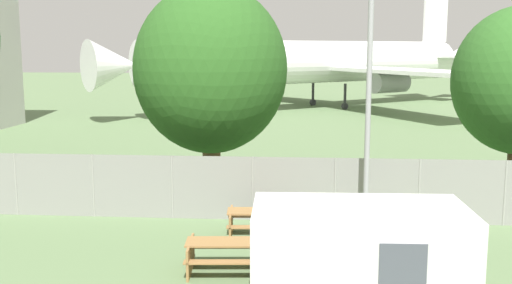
{
  "coord_description": "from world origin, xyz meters",
  "views": [
    {
      "loc": [
        4.05,
        -7.18,
        5.34
      ],
      "look_at": [
        2.41,
        13.91,
        2.0
      ],
      "focal_mm": 42.0,
      "sensor_mm": 36.0,
      "label": 1
    }
  ],
  "objects": [
    {
      "name": "picnic_bench_near_cabin",
      "position": [
        2.8,
        9.28,
        0.47
      ],
      "size": [
        1.79,
        1.52,
        0.76
      ],
      "rotation": [
        0.0,
        0.0,
        0.07
      ],
      "color": "olive",
      "rests_on": "ground"
    },
    {
      "name": "light_mast",
      "position": [
        5.96,
        10.29,
        4.52
      ],
      "size": [
        0.44,
        0.44,
        7.34
      ],
      "color": "#99999E",
      "rests_on": "ground"
    },
    {
      "name": "tree_left_of_cabin",
      "position": [
        0.76,
        14.17,
        4.56
      ],
      "size": [
        5.5,
        5.5,
        7.6
      ],
      "color": "brown",
      "rests_on": "ground"
    },
    {
      "name": "perimeter_fence",
      "position": [
        0.0,
        10.91,
        1.01
      ],
      "size": [
        56.07,
        0.07,
        2.01
      ],
      "color": "gray",
      "rests_on": "ground"
    },
    {
      "name": "portable_cabin",
      "position": [
        5.2,
        4.14,
        1.15
      ],
      "size": [
        4.22,
        2.36,
        2.31
      ],
      "rotation": [
        0.0,
        0.0,
        0.03
      ],
      "color": "silver",
      "rests_on": "ground"
    },
    {
      "name": "airplane",
      "position": [
        5.46,
        46.38,
        4.05
      ],
      "size": [
        34.74,
        29.07,
        11.47
      ],
      "rotation": [
        0.0,
        0.0,
        -2.48
      ],
      "color": "white",
      "rests_on": "ground"
    },
    {
      "name": "picnic_bench_open_grass",
      "position": [
        2.3,
        6.5,
        0.48
      ],
      "size": [
        2.08,
        1.55,
        0.76
      ],
      "rotation": [
        0.0,
        0.0,
        0.08
      ],
      "color": "olive",
      "rests_on": "ground"
    }
  ]
}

